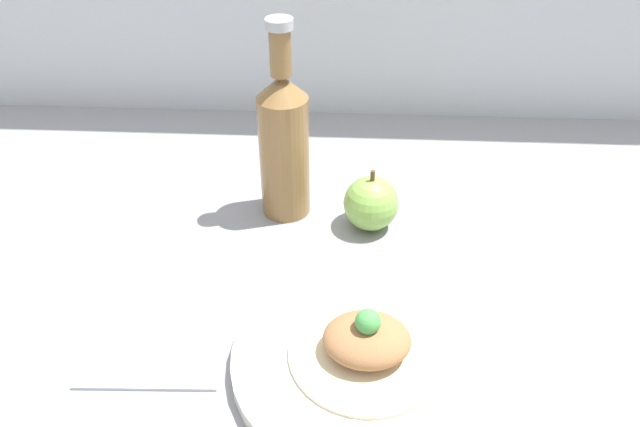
{
  "coord_description": "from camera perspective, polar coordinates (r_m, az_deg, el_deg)",
  "views": [
    {
      "loc": [
        6.48,
        -49.85,
        52.19
      ],
      "look_at": [
        3.49,
        8.0,
        9.63
      ],
      "focal_mm": 35.0,
      "sensor_mm": 36.0,
      "label": 1
    }
  ],
  "objects": [
    {
      "name": "apple",
      "position": [
        0.84,
        4.69,
        0.94
      ],
      "size": [
        7.45,
        7.45,
        8.87
      ],
      "color": "#84B74C",
      "rests_on": "ground_plane"
    },
    {
      "name": "cider_bottle",
      "position": [
        0.83,
        -3.33,
        6.56
      ],
      "size": [
        6.74,
        6.74,
        27.5
      ],
      "color": "olive",
      "rests_on": "ground_plane"
    },
    {
      "name": "plated_food",
      "position": [
        0.66,
        4.28,
        -11.66
      ],
      "size": [
        16.29,
        16.29,
        6.14
      ],
      "color": "beige",
      "rests_on": "plate"
    },
    {
      "name": "ground_plane",
      "position": [
        0.74,
        -3.08,
        -10.91
      ],
      "size": [
        180.0,
        110.0,
        4.0
      ],
      "primitive_type": "cube",
      "color": "gray"
    },
    {
      "name": "napkin",
      "position": [
        0.73,
        -14.4,
        -10.36
      ],
      "size": [
        15.45,
        16.24,
        0.8
      ],
      "color": "#B7BCC6",
      "rests_on": "ground_plane"
    },
    {
      "name": "plate",
      "position": [
        0.67,
        4.19,
        -13.05
      ],
      "size": [
        28.24,
        28.24,
        2.19
      ],
      "color": "silver",
      "rests_on": "ground_plane"
    }
  ]
}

